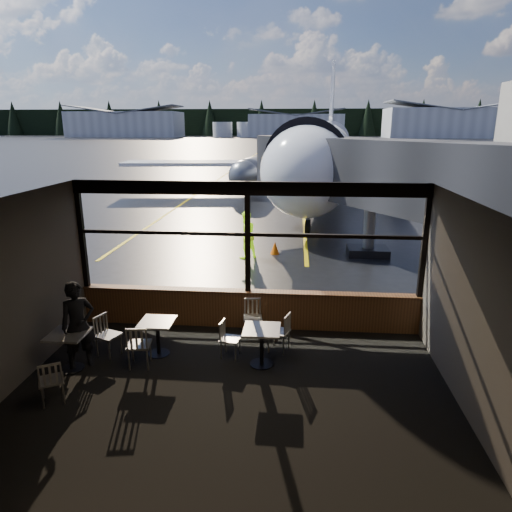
# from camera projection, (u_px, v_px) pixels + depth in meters

# --- Properties ---
(ground_plane) EXTENTS (520.00, 520.00, 0.00)m
(ground_plane) POSITION_uv_depth(u_px,v_px,m) (294.00, 143.00, 125.91)
(ground_plane) COLOR black
(ground_plane) RESTS_ON ground
(carpet_floor) EXTENTS (8.00, 6.00, 0.01)m
(carpet_floor) POSITION_uv_depth(u_px,v_px,m) (230.00, 397.00, 8.17)
(carpet_floor) COLOR black
(carpet_floor) RESTS_ON ground
(ceiling) EXTENTS (8.00, 6.00, 0.04)m
(ceiling) POSITION_uv_depth(u_px,v_px,m) (227.00, 204.00, 7.20)
(ceiling) COLOR #38332D
(ceiling) RESTS_ON ground
(wall_left) EXTENTS (0.04, 6.00, 3.50)m
(wall_left) POSITION_uv_depth(u_px,v_px,m) (4.00, 299.00, 8.03)
(wall_left) COLOR #504940
(wall_left) RESTS_ON ground
(wall_right) EXTENTS (0.04, 6.00, 3.50)m
(wall_right) POSITION_uv_depth(u_px,v_px,m) (474.00, 315.00, 7.34)
(wall_right) COLOR #504940
(wall_right) RESTS_ON ground
(wall_back) EXTENTS (8.00, 0.04, 3.50)m
(wall_back) POSITION_uv_depth(u_px,v_px,m) (187.00, 415.00, 4.82)
(wall_back) COLOR #504940
(wall_back) RESTS_ON ground
(window_sill) EXTENTS (8.00, 0.28, 0.90)m
(window_sill) POSITION_uv_depth(u_px,v_px,m) (248.00, 309.00, 10.92)
(window_sill) COLOR #59331B
(window_sill) RESTS_ON ground
(window_header) EXTENTS (8.00, 0.18, 0.30)m
(window_header) POSITION_uv_depth(u_px,v_px,m) (247.00, 188.00, 10.12)
(window_header) COLOR black
(window_header) RESTS_ON ground
(mullion_left) EXTENTS (0.12, 0.12, 2.60)m
(mullion_left) POSITION_uv_depth(u_px,v_px,m) (82.00, 235.00, 10.78)
(mullion_left) COLOR black
(mullion_left) RESTS_ON ground
(mullion_centre) EXTENTS (0.12, 0.12, 2.60)m
(mullion_centre) POSITION_uv_depth(u_px,v_px,m) (248.00, 239.00, 10.43)
(mullion_centre) COLOR black
(mullion_centre) RESTS_ON ground
(mullion_right) EXTENTS (0.12, 0.12, 2.60)m
(mullion_right) POSITION_uv_depth(u_px,v_px,m) (425.00, 242.00, 10.09)
(mullion_right) COLOR black
(mullion_right) RESTS_ON ground
(window_transom) EXTENTS (8.00, 0.10, 0.08)m
(window_transom) POSITION_uv_depth(u_px,v_px,m) (248.00, 234.00, 10.41)
(window_transom) COLOR black
(window_transom) RESTS_ON ground
(airliner) EXTENTS (32.28, 37.47, 10.63)m
(airliner) POSITION_uv_depth(u_px,v_px,m) (324.00, 116.00, 30.23)
(airliner) COLOR white
(airliner) RESTS_ON ground_plane
(jet_bridge) EXTENTS (8.94, 10.93, 4.77)m
(jet_bridge) POSITION_uv_depth(u_px,v_px,m) (371.00, 197.00, 15.34)
(jet_bridge) COLOR #2F2F32
(jet_bridge) RESTS_ON ground_plane
(cafe_table_near) EXTENTS (0.73, 0.73, 0.80)m
(cafe_table_near) POSITION_uv_depth(u_px,v_px,m) (262.00, 347.00, 9.18)
(cafe_table_near) COLOR #ACA69E
(cafe_table_near) RESTS_ON carpet_floor
(cafe_table_mid) EXTENTS (0.70, 0.70, 0.77)m
(cafe_table_mid) POSITION_uv_depth(u_px,v_px,m) (158.00, 338.00, 9.61)
(cafe_table_mid) COLOR #9B968F
(cafe_table_mid) RESTS_ON carpet_floor
(cafe_table_left) EXTENTS (0.72, 0.72, 0.79)m
(cafe_table_left) POSITION_uv_depth(u_px,v_px,m) (70.00, 351.00, 9.00)
(cafe_table_left) COLOR #ACA69E
(cafe_table_left) RESTS_ON carpet_floor
(chair_near_e) EXTENTS (0.61, 0.61, 0.88)m
(chair_near_e) POSITION_uv_depth(u_px,v_px,m) (279.00, 332.00, 9.74)
(chair_near_e) COLOR #BBB6A8
(chair_near_e) RESTS_ON carpet_floor
(chair_near_w) EXTENTS (0.51, 0.51, 0.81)m
(chair_near_w) POSITION_uv_depth(u_px,v_px,m) (230.00, 339.00, 9.49)
(chair_near_w) COLOR beige
(chair_near_w) RESTS_ON carpet_floor
(chair_near_n) EXTENTS (0.53, 0.53, 0.87)m
(chair_near_n) POSITION_uv_depth(u_px,v_px,m) (253.00, 318.00, 10.44)
(chair_near_n) COLOR beige
(chair_near_n) RESTS_ON carpet_floor
(chair_mid_s) EXTENTS (0.57, 0.57, 0.93)m
(chair_mid_s) POSITION_uv_depth(u_px,v_px,m) (139.00, 345.00, 9.11)
(chair_mid_s) COLOR #BAB5A8
(chair_mid_s) RESTS_ON carpet_floor
(chair_mid_w) EXTENTS (0.63, 0.63, 0.89)m
(chair_mid_w) POSITION_uv_depth(u_px,v_px,m) (108.00, 336.00, 9.57)
(chair_mid_w) COLOR beige
(chair_mid_w) RESTS_ON carpet_floor
(chair_left_s) EXTENTS (0.63, 0.63, 0.84)m
(chair_left_s) POSITION_uv_depth(u_px,v_px,m) (51.00, 381.00, 7.93)
(chair_left_s) COLOR #B6B1A4
(chair_left_s) RESTS_ON carpet_floor
(passenger) EXTENTS (0.78, 0.72, 1.78)m
(passenger) POSITION_uv_depth(u_px,v_px,m) (78.00, 325.00, 9.02)
(passenger) COLOR black
(passenger) RESTS_ON carpet_floor
(ground_crew) EXTENTS (1.07, 1.03, 1.73)m
(ground_crew) POSITION_uv_depth(u_px,v_px,m) (245.00, 235.00, 16.54)
(ground_crew) COLOR #BFF219
(ground_crew) RESTS_ON ground_plane
(cone_nose) EXTENTS (0.34, 0.34, 0.48)m
(cone_nose) POSITION_uv_depth(u_px,v_px,m) (275.00, 248.00, 17.22)
(cone_nose) COLOR #E73E07
(cone_nose) RESTS_ON ground_plane
(hangar_left) EXTENTS (45.00, 18.00, 11.00)m
(hangar_left) POSITION_uv_depth(u_px,v_px,m) (126.00, 123.00, 187.87)
(hangar_left) COLOR silver
(hangar_left) RESTS_ON ground_plane
(hangar_mid) EXTENTS (38.00, 15.00, 10.00)m
(hangar_mid) POSITION_uv_depth(u_px,v_px,m) (296.00, 125.00, 186.76)
(hangar_mid) COLOR silver
(hangar_mid) RESTS_ON ground_plane
(hangar_right) EXTENTS (50.00, 20.00, 12.00)m
(hangar_right) POSITION_uv_depth(u_px,v_px,m) (453.00, 122.00, 174.61)
(hangar_right) COLOR silver
(hangar_right) RESTS_ON ground_plane
(fuel_tank_a) EXTENTS (8.00, 8.00, 6.00)m
(fuel_tank_a) POSITION_uv_depth(u_px,v_px,m) (223.00, 130.00, 187.02)
(fuel_tank_a) COLOR silver
(fuel_tank_a) RESTS_ON ground_plane
(fuel_tank_b) EXTENTS (8.00, 8.00, 6.00)m
(fuel_tank_b) POSITION_uv_depth(u_px,v_px,m) (247.00, 130.00, 186.16)
(fuel_tank_b) COLOR silver
(fuel_tank_b) RESTS_ON ground_plane
(fuel_tank_c) EXTENTS (8.00, 8.00, 6.00)m
(fuel_tank_c) POSITION_uv_depth(u_px,v_px,m) (271.00, 130.00, 185.30)
(fuel_tank_c) COLOR silver
(fuel_tank_c) RESTS_ON ground_plane
(treeline) EXTENTS (360.00, 3.00, 12.00)m
(treeline) POSITION_uv_depth(u_px,v_px,m) (296.00, 122.00, 210.41)
(treeline) COLOR black
(treeline) RESTS_ON ground_plane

